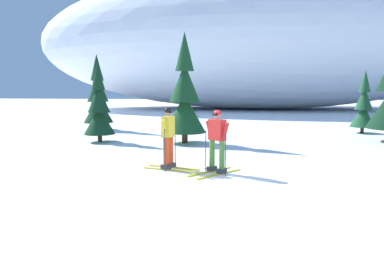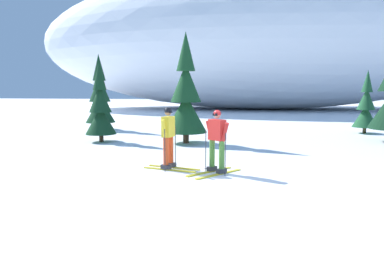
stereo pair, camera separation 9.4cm
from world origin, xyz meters
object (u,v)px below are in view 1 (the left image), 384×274
at_px(skier_red_jacket, 217,140).
at_px(pine_tree_center_left, 99,109).
at_px(skier_yellow_jacket, 168,137).
at_px(pine_tree_far_left, 98,99).
at_px(pine_tree_center, 185,97).
at_px(pine_tree_center_right, 364,107).

bearing_deg(skier_red_jacket, pine_tree_center_left, 136.02).
distance_m(skier_yellow_jacket, pine_tree_far_left, 10.43).
distance_m(skier_yellow_jacket, pine_tree_center, 4.88).
bearing_deg(pine_tree_center_left, pine_tree_far_left, 111.58).
distance_m(skier_yellow_jacket, skier_red_jacket, 1.41).
bearing_deg(pine_tree_center, pine_tree_center_right, 26.68).
xyz_separation_m(pine_tree_far_left, pine_tree_center_left, (1.65, -4.16, -0.30)).
bearing_deg(skier_red_jacket, skier_yellow_jacket, 166.93).
relative_size(skier_red_jacket, pine_tree_far_left, 0.42).
distance_m(pine_tree_far_left, pine_tree_center_right, 13.76).
height_order(pine_tree_center_left, pine_tree_center, pine_tree_center).
bearing_deg(skier_yellow_jacket, pine_tree_far_left, 121.66).
bearing_deg(pine_tree_center_right, pine_tree_center_left, -160.21).
bearing_deg(pine_tree_far_left, skier_yellow_jacket, -58.34).
bearing_deg(pine_tree_center, pine_tree_far_left, 142.35).
bearing_deg(pine_tree_center, pine_tree_center_left, -178.49).
distance_m(pine_tree_center_left, pine_tree_center, 3.66).
xyz_separation_m(skier_yellow_jacket, skier_red_jacket, (1.38, -0.32, -0.01)).
height_order(skier_red_jacket, pine_tree_center, pine_tree_center).
bearing_deg(pine_tree_far_left, skier_red_jacket, -53.30).
height_order(pine_tree_center, pine_tree_center_right, pine_tree_center).
relative_size(pine_tree_center, pine_tree_center_right, 1.44).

